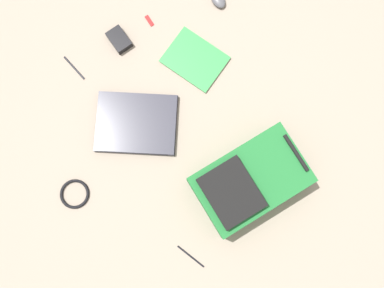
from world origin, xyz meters
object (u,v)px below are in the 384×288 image
(cable_coil, at_px, (75,194))
(usb_stick, at_px, (149,20))
(pen_black, at_px, (191,257))
(backpack, at_px, (249,181))
(pen_blue, at_px, (74,68))
(power_brick, at_px, (119,40))
(book_red, at_px, (195,60))
(laptop, at_px, (136,123))

(cable_coil, distance_m, usb_stick, 0.85)
(pen_black, relative_size, usb_stick, 2.49)
(cable_coil, bearing_deg, pen_black, -73.03)
(pen_black, height_order, usb_stick, same)
(backpack, distance_m, usb_stick, 0.86)
(pen_blue, height_order, usb_stick, same)
(power_brick, distance_m, usb_stick, 0.17)
(book_red, bearing_deg, power_brick, 119.90)
(book_red, height_order, usb_stick, book_red)
(laptop, relative_size, power_brick, 4.02)
(power_brick, bearing_deg, pen_black, -116.60)
(book_red, bearing_deg, cable_coil, -176.03)
(laptop, distance_m, usb_stick, 0.49)
(laptop, relative_size, pen_blue, 3.15)
(book_red, distance_m, pen_black, 0.87)
(book_red, distance_m, pen_blue, 0.55)
(backpack, height_order, book_red, backpack)
(cable_coil, height_order, pen_black, cable_coil)
(power_brick, xyz_separation_m, pen_blue, (-0.23, 0.05, -0.01))
(cable_coil, distance_m, power_brick, 0.72)
(laptop, xyz_separation_m, pen_blue, (-0.02, 0.39, -0.01))
(laptop, bearing_deg, book_red, 3.56)
(book_red, relative_size, pen_blue, 2.05)
(cable_coil, bearing_deg, laptop, 4.38)
(pen_blue, bearing_deg, backpack, -79.32)
(book_red, height_order, cable_coil, same)
(cable_coil, distance_m, pen_black, 0.57)
(power_brick, bearing_deg, usb_stick, -9.18)
(backpack, height_order, pen_black, backpack)
(book_red, distance_m, power_brick, 0.36)
(backpack, bearing_deg, pen_blue, 100.68)
(cable_coil, bearing_deg, backpack, -41.51)
(laptop, bearing_deg, pen_blue, 92.76)
(book_red, distance_m, usb_stick, 0.28)
(pen_black, bearing_deg, usb_stick, 54.89)
(backpack, bearing_deg, usb_stick, 74.76)
(backpack, distance_m, book_red, 0.60)
(laptop, xyz_separation_m, usb_stick, (0.38, 0.31, -0.01))
(cable_coil, relative_size, pen_black, 0.91)
(laptop, distance_m, cable_coil, 0.41)
(power_brick, height_order, usb_stick, power_brick)
(pen_blue, xyz_separation_m, usb_stick, (0.40, -0.08, -0.00))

